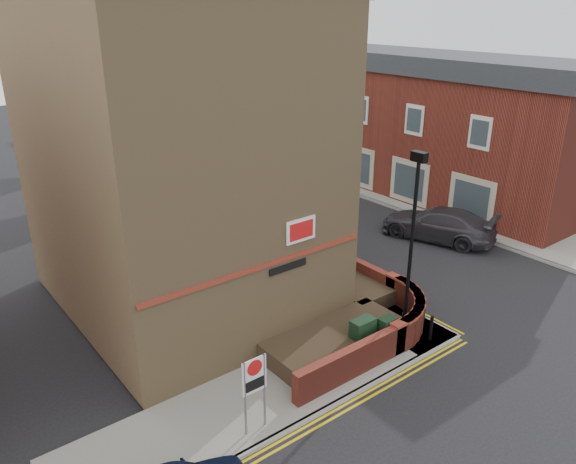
{
  "coord_description": "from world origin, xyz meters",
  "views": [
    {
      "loc": [
        -11.54,
        -9.25,
        10.5
      ],
      "look_at": [
        -1.19,
        4.0,
        3.64
      ],
      "focal_mm": 35.0,
      "sensor_mm": 36.0,
      "label": 1
    }
  ],
  "objects_px": {
    "utility_cabinet_large": "(362,336)",
    "zone_sign": "(254,381)",
    "lamppost": "(411,247)",
    "silver_car_near": "(292,221)"
  },
  "relations": [
    {
      "from": "lamppost",
      "to": "utility_cabinet_large",
      "type": "relative_size",
      "value": 5.25
    },
    {
      "from": "utility_cabinet_large",
      "to": "silver_car_near",
      "type": "bearing_deg",
      "value": 64.03
    },
    {
      "from": "utility_cabinet_large",
      "to": "zone_sign",
      "type": "distance_m",
      "value": 4.86
    },
    {
      "from": "silver_car_near",
      "to": "zone_sign",
      "type": "bearing_deg",
      "value": -110.41
    },
    {
      "from": "lamppost",
      "to": "utility_cabinet_large",
      "type": "bearing_deg",
      "value": 176.99
    },
    {
      "from": "lamppost",
      "to": "utility_cabinet_large",
      "type": "xyz_separation_m",
      "value": [
        -1.9,
        0.1,
        -2.62
      ]
    },
    {
      "from": "lamppost",
      "to": "zone_sign",
      "type": "height_order",
      "value": "lamppost"
    },
    {
      "from": "utility_cabinet_large",
      "to": "zone_sign",
      "type": "bearing_deg",
      "value": -170.31
    },
    {
      "from": "utility_cabinet_large",
      "to": "zone_sign",
      "type": "relative_size",
      "value": 0.55
    },
    {
      "from": "utility_cabinet_large",
      "to": "zone_sign",
      "type": "xyz_separation_m",
      "value": [
        -4.7,
        -0.8,
        0.92
      ]
    }
  ]
}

